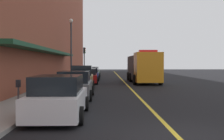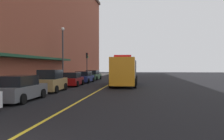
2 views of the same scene
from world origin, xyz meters
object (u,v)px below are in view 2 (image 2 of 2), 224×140
Objects in this scene: parking_meter_0 at (67,75)px; parked_car_2 at (51,81)px; parked_car_1 at (19,89)px; parked_car_3 at (72,79)px; parked_car_5 at (93,75)px; street_lamp_left at (63,49)px; utility_truck at (125,72)px; traffic_light_near at (87,61)px; parked_car_4 at (84,77)px.

parked_car_2 is at bearing -81.08° from parking_meter_0.
parking_meter_0 is at bearing 5.30° from parked_car_1.
parked_car_2 is 0.97× the size of parked_car_3.
parked_car_2 reaches higher than parked_car_5.
street_lamp_left is (-2.03, 2.92, 3.67)m from parked_car_3.
utility_truck is at bearing -24.81° from parked_car_1.
utility_truck is 13.96m from traffic_light_near.
parked_car_5 reaches higher than parked_car_3.
parking_meter_0 is (-1.39, -8.90, 0.32)m from parked_car_5.
parked_car_5 is at bearing -150.70° from utility_truck.
parked_car_4 is (0.05, 5.43, 0.00)m from parked_car_3.
utility_truck reaches higher than parked_car_4.
parked_car_1 is at bearing -81.85° from street_lamp_left.
utility_truck is at bearing -78.68° from parked_car_3.
parked_car_3 is 3.24× the size of parking_meter_0.
parked_car_1 is 24.93m from traffic_light_near.
street_lamp_left is at bearing 7.62° from parked_car_1.
parked_car_1 is 0.49× the size of utility_truck.
parking_meter_0 is 10.60m from traffic_light_near.
traffic_light_near is (-1.41, 24.77, 2.38)m from parked_car_1.
street_lamp_left is at bearing -93.67° from traffic_light_near.
utility_truck is 8.52m from street_lamp_left.
parked_car_2 is at bearing -177.82° from parked_car_5.
parking_meter_0 is at bearing 24.31° from parked_car_3.
parked_car_4 is at bearing 50.27° from street_lamp_left.
parked_car_5 is at bearing -0.33° from parked_car_1.
parked_car_4 is at bearing -79.71° from traffic_light_near.
utility_truck is (5.92, -10.33, 0.86)m from parked_car_5.
traffic_light_near reaches higher than utility_truck.
street_lamp_left reaches higher than parking_meter_0.
parked_car_4 is at bearing -2.50° from parked_car_2.
parked_car_4 is 0.49× the size of utility_truck.
parked_car_5 is at bearing 0.94° from parked_car_4.
parked_car_2 is 8.91m from parking_meter_0.
parked_car_1 is 23.28m from parked_car_5.
parked_car_4 is at bearing -2.83° from parked_car_3.
traffic_light_near is at bearing 2.72° from parked_car_1.
parked_car_3 is 5.43m from parked_car_4.
parked_car_3 is 11.76m from parked_car_5.
utility_truck is 7.47m from parking_meter_0.
parked_car_5 is 3.13m from traffic_light_near.
street_lamp_left is (-0.60, 0.07, 3.34)m from parking_meter_0.
utility_truck reaches higher than parked_car_5.
traffic_light_near is (0.66, 10.32, -1.24)m from street_lamp_left.
parking_meter_0 is 0.19× the size of street_lamp_left.
parking_meter_0 is (-1.38, 8.80, 0.18)m from parked_car_2.
traffic_light_near reaches higher than parked_car_4.
parking_meter_0 is at bearing -101.60° from utility_truck.
traffic_light_near is (-1.32, 19.20, 2.27)m from parked_car_2.
parked_car_5 is 9.02m from parking_meter_0.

